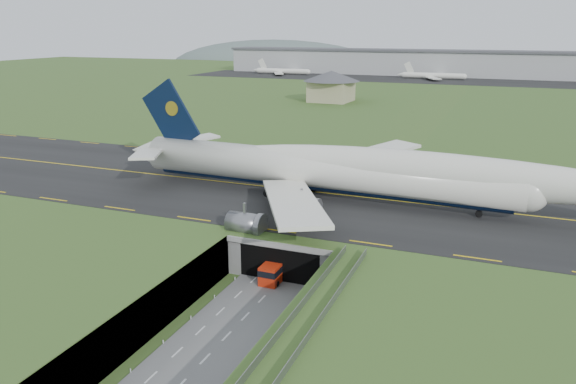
% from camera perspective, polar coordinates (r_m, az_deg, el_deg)
% --- Properties ---
extents(ground, '(900.00, 900.00, 0.00)m').
position_cam_1_polar(ground, '(74.08, -3.32, -11.60)').
color(ground, '#3B6227').
rests_on(ground, ground).
extents(airfield_deck, '(800.00, 800.00, 6.00)m').
position_cam_1_polar(airfield_deck, '(72.72, -3.36, -9.52)').
color(airfield_deck, gray).
rests_on(airfield_deck, ground).
extents(trench_road, '(12.00, 75.00, 0.20)m').
position_cam_1_polar(trench_road, '(68.19, -6.06, -14.24)').
color(trench_road, slate).
rests_on(trench_road, ground).
extents(taxiway, '(800.00, 44.00, 0.18)m').
position_cam_1_polar(taxiway, '(100.46, 4.56, -0.23)').
color(taxiway, black).
rests_on(taxiway, airfield_deck).
extents(tunnel_portal, '(17.00, 22.30, 6.00)m').
position_cam_1_polar(tunnel_portal, '(86.73, 1.31, -4.84)').
color(tunnel_portal, gray).
rests_on(tunnel_portal, ground).
extents(guideway, '(3.00, 53.00, 7.05)m').
position_cam_1_polar(guideway, '(52.50, -1.19, -17.69)').
color(guideway, '#A8A8A3').
rests_on(guideway, ground).
extents(jumbo_jet, '(94.38, 60.74, 20.10)m').
position_cam_1_polar(jumbo_jet, '(95.02, 6.91, 2.06)').
color(jumbo_jet, white).
rests_on(jumbo_jet, ground).
extents(shuttle_tram, '(2.72, 6.91, 2.83)m').
position_cam_1_polar(shuttle_tram, '(80.77, -1.24, -7.86)').
color(shuttle_tram, red).
rests_on(shuttle_tram, ground).
extents(service_building, '(23.51, 23.51, 12.25)m').
position_cam_1_polar(service_building, '(228.27, 4.43, 10.95)').
color(service_building, tan).
rests_on(service_building, ground).
extents(cargo_terminal, '(320.00, 67.00, 15.60)m').
position_cam_1_polar(cargo_terminal, '(360.24, 17.58, 12.35)').
color(cargo_terminal, '#B2B2B2').
rests_on(cargo_terminal, ground).
extents(distant_hills, '(700.00, 91.00, 60.00)m').
position_cam_1_polar(distant_hills, '(492.00, 26.29, 10.22)').
color(distant_hills, '#556660').
rests_on(distant_hills, ground).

